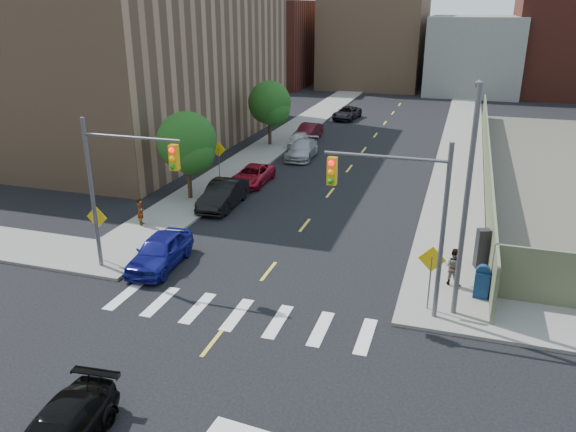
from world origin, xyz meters
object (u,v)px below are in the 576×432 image
Objects in this scene: parked_car_black at (223,194)px; pedestrian_west at (141,211)px; parked_car_maroon at (308,132)px; payphone at (482,248)px; parked_car_white at (299,140)px; pedestrian_east at (453,267)px; parked_car_blue at (160,251)px; parked_car_red at (253,175)px; mailbox at (482,282)px; parked_car_grey at (347,113)px; parked_car_silver at (302,149)px.

pedestrian_west reaches higher than parked_car_black.
parked_car_black is 1.12× the size of parked_car_maroon.
payphone is at bearing -110.39° from pedestrian_west.
pedestrian_east reaches higher than parked_car_white.
parked_car_blue is 8.45m from parked_car_black.
mailbox is (14.70, -12.20, 0.23)m from parked_car_red.
parked_car_blue is 1.01× the size of parked_car_red.
parked_car_maroon is at bearing 102.78° from payphone.
parked_car_black reaches higher than parked_car_maroon.
payphone reaches higher than mailbox.
payphone is 1.22× the size of pedestrian_west.
parked_car_maroon reaches higher than parked_car_white.
parked_car_blue is at bearing 176.55° from payphone.
parked_car_black is at bearing -86.84° from parked_car_grey.
parked_car_white is 27.44m from mailbox.
parked_car_black is at bearing 143.97° from payphone.
parked_car_grey is 3.25× the size of mailbox.
mailbox is (14.70, -7.31, 0.06)m from parked_car_black.
parked_car_grey reaches higher than parked_car_red.
payphone reaches higher than parked_car_maroon.
pedestrian_west is 0.91× the size of pedestrian_east.
parked_car_white is 2.53× the size of mailbox.
mailbox is 0.86× the size of pedestrian_east.
pedestrian_west is (-2.94, -20.25, 0.29)m from parked_car_white.
parked_car_white is (0.00, 10.96, 0.01)m from parked_car_red.
mailbox reaches higher than parked_car_grey.
parked_car_maroon is (-1.30, 6.44, 0.00)m from parked_car_silver.
parked_car_blue is 1.23× the size of parked_car_white.
parked_car_blue is 20.89m from parked_car_silver.
parked_car_maroon is 28.78m from pedestrian_east.
parked_car_maroon is 27.49m from payphone.
parked_car_white is 2.39× the size of pedestrian_west.
parked_car_maroon is 2.54× the size of pedestrian_east.
parked_car_maroon is (0.00, 18.88, -0.08)m from parked_car_black.
parked_car_red is 10.96m from parked_car_white.
parked_car_grey is at bearing 86.81° from parked_car_red.
mailbox is (14.70, -26.19, 0.15)m from parked_car_maroon.
payphone is (13.40, -33.72, 0.42)m from parked_car_grey.
parked_car_blue is 13.14m from pedestrian_east.
parked_car_white is at bearing -85.07° from parked_car_maroon.
parked_car_silver is at bearing -34.67° from pedestrian_west.
payphone is at bearing -32.31° from parked_car_red.
parked_car_silver is at bearing 82.50° from parked_car_black.
pedestrian_east is at bearing -40.29° from parked_car_red.
pedestrian_west is at bearing 172.18° from mailbox.
pedestrian_east is (-1.16, -2.17, -0.09)m from payphone.
mailbox reaches higher than parked_car_black.
parked_car_maroon is at bearing -91.36° from parked_car_grey.
parked_car_black reaches higher than parked_car_blue.
parked_car_maroon is at bearing 120.87° from mailbox.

